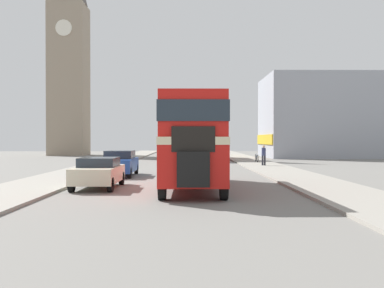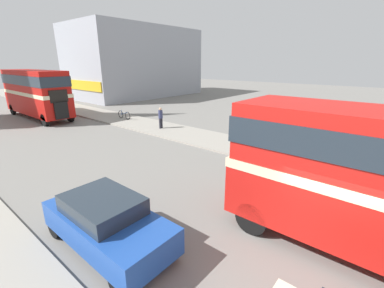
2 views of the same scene
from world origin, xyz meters
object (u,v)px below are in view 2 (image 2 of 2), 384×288
(pedestrian_walking, at_px, (161,117))
(bus_distant, at_px, (35,90))
(bicycle_on_pavement, at_px, (124,115))
(car_parked_mid, at_px, (107,222))

(pedestrian_walking, bearing_deg, bus_distant, 109.45)
(bus_distant, distance_m, pedestrian_walking, 13.05)
(bus_distant, bearing_deg, bicycle_on_pavement, -56.94)
(car_parked_mid, relative_size, pedestrian_walking, 2.55)
(car_parked_mid, distance_m, bicycle_on_pavement, 17.45)
(bus_distant, bearing_deg, pedestrian_walking, -70.55)
(bus_distant, relative_size, car_parked_mid, 2.35)
(bicycle_on_pavement, bearing_deg, bus_distant, 123.06)
(bus_distant, xyz_separation_m, car_parked_mid, (-6.02, -20.90, -1.82))
(bus_distant, height_order, bicycle_on_pavement, bus_distant)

